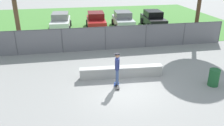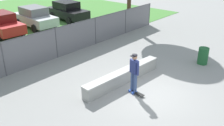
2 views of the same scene
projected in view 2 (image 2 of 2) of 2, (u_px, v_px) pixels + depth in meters
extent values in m
plane|color=gray|center=(147.00, 93.00, 11.46)|extent=(80.00, 80.00, 0.00)
cube|color=#999993|center=(123.00, 77.00, 12.31)|extent=(4.80, 0.72, 0.58)
cube|color=#ADADA8|center=(123.00, 71.00, 12.18)|extent=(4.84, 0.76, 0.06)
cube|color=#2647A5|center=(134.00, 93.00, 11.43)|extent=(0.28, 0.18, 0.10)
cube|color=#2647A5|center=(131.00, 90.00, 11.60)|extent=(0.28, 0.18, 0.10)
cylinder|color=#384C7A|center=(135.00, 83.00, 11.25)|extent=(0.15, 0.15, 0.88)
cylinder|color=#384C7A|center=(132.00, 81.00, 11.42)|extent=(0.15, 0.15, 0.88)
cube|color=navy|center=(134.00, 67.00, 11.03)|extent=(0.31, 0.43, 0.60)
cylinder|color=navy|center=(138.00, 69.00, 10.85)|extent=(0.10, 0.10, 0.58)
cylinder|color=navy|center=(131.00, 65.00, 11.23)|extent=(0.10, 0.10, 0.58)
sphere|color=#9E7051|center=(135.00, 57.00, 10.86)|extent=(0.22, 0.22, 0.22)
cylinder|color=black|center=(135.00, 55.00, 10.82)|extent=(0.23, 0.23, 0.06)
cube|color=black|center=(132.00, 56.00, 10.76)|extent=(0.17, 0.23, 0.02)
cube|color=black|center=(136.00, 93.00, 11.37)|extent=(0.29, 0.82, 0.02)
cube|color=#B2B2B7|center=(132.00, 91.00, 11.56)|extent=(0.15, 0.08, 0.02)
cube|color=#B2B2B7|center=(141.00, 95.00, 11.19)|extent=(0.15, 0.08, 0.02)
cylinder|color=silver|center=(133.00, 91.00, 11.63)|extent=(0.04, 0.06, 0.05)
cylinder|color=silver|center=(131.00, 92.00, 11.52)|extent=(0.04, 0.06, 0.05)
cylinder|color=silver|center=(142.00, 95.00, 11.26)|extent=(0.04, 0.06, 0.05)
cylinder|color=silver|center=(140.00, 97.00, 11.15)|extent=(0.04, 0.06, 0.05)
cylinder|color=#4C4C51|center=(4.00, 59.00, 12.69)|extent=(0.07, 0.07, 1.83)
cylinder|color=#4C4C51|center=(56.00, 43.00, 14.93)|extent=(0.07, 0.07, 1.83)
cylinder|color=#4C4C51|center=(95.00, 31.00, 17.17)|extent=(0.07, 0.07, 1.83)
cylinder|color=#4C4C51|center=(126.00, 22.00, 19.40)|extent=(0.07, 0.07, 1.83)
cylinder|color=#4C4C51|center=(149.00, 14.00, 21.64)|extent=(0.07, 0.07, 1.83)
cylinder|color=#4C4C51|center=(55.00, 28.00, 14.57)|extent=(19.48, 0.05, 0.05)
cube|color=slate|center=(56.00, 43.00, 14.93)|extent=(19.48, 0.01, 1.83)
cube|color=#B21E1E|center=(2.00, 26.00, 19.16)|extent=(2.03, 4.29, 0.70)
cube|color=#621010|center=(0.00, 17.00, 18.98)|extent=(1.72, 2.19, 0.64)
cylinder|color=black|center=(22.00, 32.00, 19.05)|extent=(0.26, 0.65, 0.64)
cylinder|color=black|center=(7.00, 25.00, 20.72)|extent=(0.26, 0.65, 0.64)
cube|color=#B7BABF|center=(36.00, 19.00, 21.05)|extent=(2.03, 4.29, 0.70)
cube|color=slate|center=(34.00, 11.00, 20.87)|extent=(1.72, 2.19, 0.64)
cylinder|color=black|center=(54.00, 24.00, 20.95)|extent=(0.26, 0.65, 0.64)
cylinder|color=black|center=(34.00, 29.00, 19.77)|extent=(0.26, 0.65, 0.64)
cylinder|color=black|center=(37.00, 19.00, 22.61)|extent=(0.26, 0.65, 0.64)
cylinder|color=black|center=(18.00, 22.00, 21.43)|extent=(0.26, 0.65, 0.64)
cube|color=black|center=(68.00, 13.00, 23.22)|extent=(2.03, 4.29, 0.70)
cube|color=black|center=(66.00, 5.00, 23.05)|extent=(1.72, 2.19, 0.64)
cylinder|color=black|center=(85.00, 17.00, 23.12)|extent=(0.26, 0.65, 0.64)
cylinder|color=black|center=(69.00, 21.00, 21.94)|extent=(0.26, 0.65, 0.64)
cylinder|color=black|center=(67.00, 13.00, 24.79)|extent=(0.26, 0.65, 0.64)
cylinder|color=black|center=(52.00, 16.00, 23.61)|extent=(0.26, 0.65, 0.64)
cylinder|color=#1E592D|center=(203.00, 56.00, 14.28)|extent=(0.56, 0.56, 0.94)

